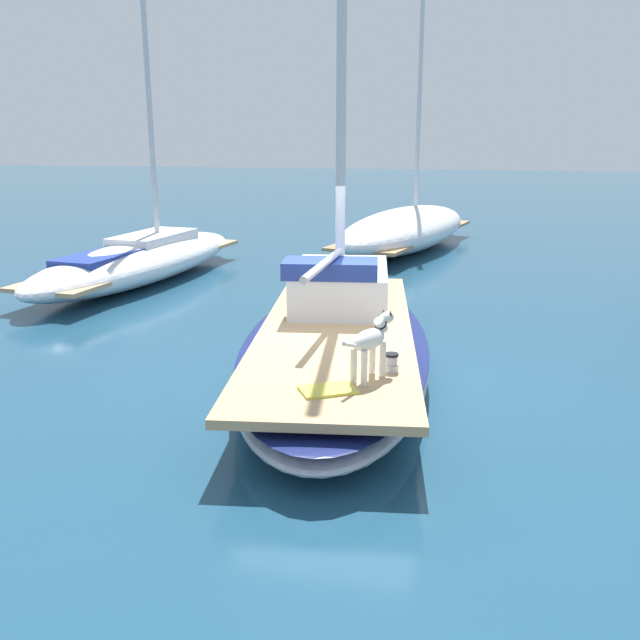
{
  "coord_description": "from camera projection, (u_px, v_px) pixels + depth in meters",
  "views": [
    {
      "loc": [
        1.8,
        -8.88,
        3.19
      ],
      "look_at": [
        0.0,
        -1.0,
        1.01
      ],
      "focal_mm": 38.38,
      "sensor_mm": 36.0,
      "label": 1
    }
  ],
  "objects": [
    {
      "name": "moored_boat_port_side",
      "position": [
        140.0,
        259.0,
        15.39
      ],
      "size": [
        2.74,
        7.76,
        6.03
      ],
      "color": "white",
      "rests_on": "ground"
    },
    {
      "name": "cabin_house",
      "position": [
        340.0,
        285.0,
        10.39
      ],
      "size": [
        1.7,
        2.4,
        0.84
      ],
      "color": "silver",
      "rests_on": "sailboat_main"
    },
    {
      "name": "dog_white",
      "position": [
        371.0,
        341.0,
        7.27
      ],
      "size": [
        0.46,
        0.89,
        0.7
      ],
      "color": "silver",
      "rests_on": "sailboat_main"
    },
    {
      "name": "moored_boat_far_astern",
      "position": [
        406.0,
        229.0,
        19.69
      ],
      "size": [
        4.16,
        8.33,
        7.0
      ],
      "color": "white",
      "rests_on": "ground"
    },
    {
      "name": "sailboat_main",
      "position": [
        336.0,
        349.0,
        9.49
      ],
      "size": [
        3.54,
        7.52,
        0.66
      ],
      "color": "#B2B7C1",
      "rests_on": "ground"
    },
    {
      "name": "mast_main",
      "position": [
        339.0,
        81.0,
        9.28
      ],
      "size": [
        0.14,
        2.27,
        7.22
      ],
      "color": "silver",
      "rests_on": "sailboat_main"
    },
    {
      "name": "ground_plane",
      "position": [
        336.0,
        371.0,
        9.58
      ],
      "size": [
        120.0,
        120.0,
        0.0
      ],
      "primitive_type": "plane",
      "color": "navy"
    },
    {
      "name": "deck_winch",
      "position": [
        392.0,
        363.0,
        7.57
      ],
      "size": [
        0.16,
        0.16,
        0.21
      ],
      "color": "#B7B7BC",
      "rests_on": "sailboat_main"
    },
    {
      "name": "deck_towel",
      "position": [
        328.0,
        390.0,
        7.0
      ],
      "size": [
        0.67,
        0.6,
        0.03
      ],
      "primitive_type": "cube",
      "rotation": [
        0.0,
        0.0,
        0.54
      ],
      "color": "#D8D14C",
      "rests_on": "sailboat_main"
    }
  ]
}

